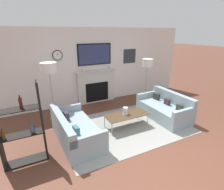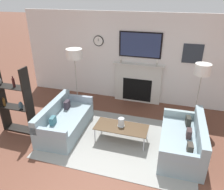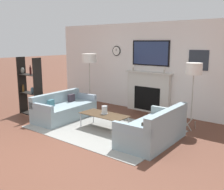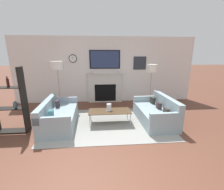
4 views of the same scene
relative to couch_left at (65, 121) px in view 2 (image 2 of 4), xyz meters
The scene contains 9 objects.
fireplace_wall 2.83m from the couch_left, 57.61° to the left, with size 7.54×0.28×2.70m.
area_rug 1.45m from the couch_left, ahead, with size 3.46×2.34×0.01m.
couch_left is the anchor object (origin of this frame).
couch_right 2.85m from the couch_left, ahead, with size 0.91×1.70×0.78m.
coffee_table 1.47m from the couch_left, ahead, with size 1.22×0.55×0.39m.
hurricane_candle 1.47m from the couch_left, ahead, with size 0.17×0.17×0.20m.
floor_lamp_left 1.92m from the couch_left, 101.68° to the left, with size 0.46×0.46×1.76m.
floor_lamp_right 3.61m from the couch_left, 23.38° to the left, with size 0.39×0.39×1.64m.
shelf_unit 1.29m from the couch_left, 164.68° to the right, with size 0.82×0.28×1.69m.
Camera 2 is at (1.06, -2.08, 3.22)m, focal length 35.00 mm.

